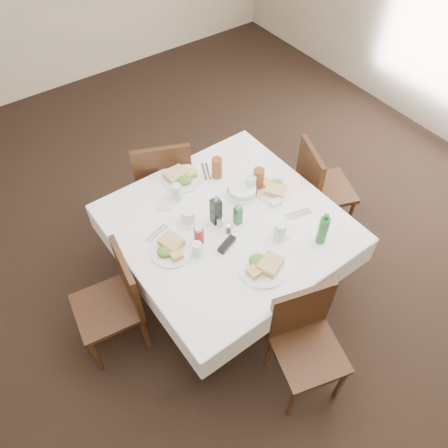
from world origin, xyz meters
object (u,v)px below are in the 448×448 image
water_w (197,250)px  oil_cruet_dark (216,210)px  dining_table (227,228)px  chair_north (164,178)px  chair_south (304,336)px  water_s (280,232)px  oil_cruet_green (238,214)px  water_n (177,192)px  ketchup_bottle (199,235)px  chair_west (117,297)px  green_bottle (323,230)px  coffee_mug (188,216)px  bread_basket (242,191)px  water_e (251,185)px  chair_east (318,184)px

water_w → oil_cruet_dark: oil_cruet_dark is taller
dining_table → chair_north: (-0.05, 0.84, -0.15)m
chair_north → chair_south: chair_north is taller
water_s → chair_north: bearing=101.7°
chair_north → water_w: chair_north is taller
water_s → oil_cruet_green: (-0.14, 0.27, 0.01)m
water_n → ketchup_bottle: 0.43m
chair_west → oil_cruet_dark: (0.80, -0.02, 0.37)m
water_n → ketchup_bottle: size_ratio=0.95×
green_bottle → ketchup_bottle: bearing=145.3°
coffee_mug → dining_table: bearing=-36.0°
bread_basket → green_bottle: (0.17, -0.64, 0.08)m
chair_north → water_w: 1.03m
water_n → oil_cruet_dark: size_ratio=0.51×
chair_south → bread_basket: 1.09m
chair_south → chair_west: size_ratio=0.99×
water_n → oil_cruet_green: size_ratio=0.67×
dining_table → chair_north: bearing=93.2°
oil_cruet_green → dining_table: bearing=137.2°
coffee_mug → green_bottle: green_bottle is taller
water_n → oil_cruet_green: (0.22, -0.43, 0.02)m
oil_cruet_dark → oil_cruet_green: (0.11, -0.10, -0.03)m
green_bottle → water_s: bearing=141.1°
water_n → coffee_mug: size_ratio=0.88×
oil_cruet_dark → water_e: bearing=13.8°
chair_west → water_s: water_s is taller
chair_east → water_w: (-1.30, -0.20, 0.32)m
chair_south → bread_basket: size_ratio=3.93×
water_n → water_e: (0.47, -0.24, 0.00)m
chair_east → water_w: 1.35m
oil_cruet_green → water_n: bearing=117.0°
chair_east → water_e: bearing=174.6°
ketchup_bottle → coffee_mug: size_ratio=0.93×
chair_west → oil_cruet_green: (0.91, -0.11, 0.35)m
chair_east → coffee_mug: bearing=176.1°
oil_cruet_dark → ketchup_bottle: 0.22m
chair_north → water_n: size_ratio=7.17×
chair_north → water_n: chair_north is taller
dining_table → water_n: size_ratio=11.20×
chair_east → water_e: size_ratio=6.39×
water_e → green_bottle: size_ratio=0.53×
ketchup_bottle → coffee_mug: (0.04, 0.19, -0.02)m
chair_south → bread_basket: (0.26, 1.01, 0.30)m
water_s → oil_cruet_dark: bearing=124.5°
oil_cruet_green → bread_basket: bearing=46.7°
chair_north → water_w: size_ratio=8.31×
dining_table → chair_west: (-0.86, 0.07, -0.19)m
chair_west → coffee_mug: bearing=8.0°
oil_cruet_green → chair_north: bearing=96.3°
water_e → ketchup_bottle: bearing=-162.7°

